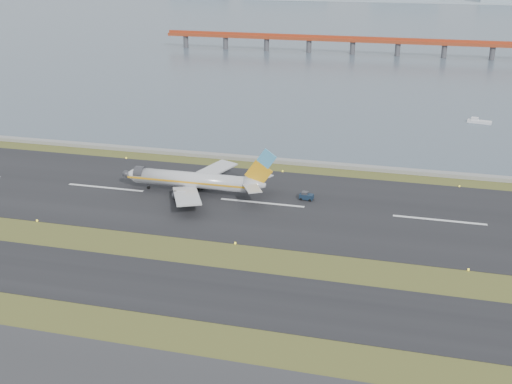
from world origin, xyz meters
TOP-DOWN VIEW (x-y plane):
  - ground at (0.00, 0.00)m, footprint 1000.00×1000.00m
  - taxiway_strip at (0.00, -12.00)m, footprint 1000.00×18.00m
  - runway_strip at (0.00, 30.00)m, footprint 1000.00×45.00m
  - seawall at (0.00, 60.00)m, footprint 1000.00×2.50m
  - bay_water at (0.00, 460.00)m, footprint 1400.00×800.00m
  - red_pier at (20.00, 250.00)m, footprint 260.00×5.00m
  - airliner at (-16.84, 31.87)m, footprint 38.52×32.89m
  - pushback_tug at (9.57, 34.56)m, footprint 3.34×2.17m
  - workboat_near at (53.53, 117.31)m, footprint 8.07×3.93m

SIDE VIEW (x-z plane):
  - ground at x=0.00m, z-range 0.00..0.00m
  - bay_water at x=0.00m, z-range -0.65..0.65m
  - taxiway_strip at x=0.00m, z-range 0.00..0.10m
  - runway_strip at x=0.00m, z-range 0.00..0.10m
  - seawall at x=0.00m, z-range 0.00..1.00m
  - workboat_near at x=53.53m, z-range -0.35..1.54m
  - pushback_tug at x=9.57m, z-range -0.03..2.00m
  - airliner at x=-16.84m, z-range -2.94..9.86m
  - red_pier at x=20.00m, z-range 2.18..12.38m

